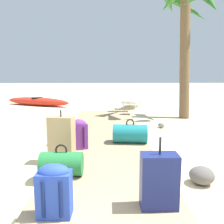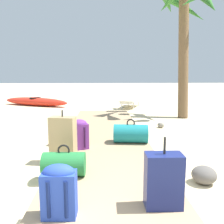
# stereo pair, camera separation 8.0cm
# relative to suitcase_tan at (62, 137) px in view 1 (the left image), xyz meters

# --- Properties ---
(ground_plane) EXTENTS (60.00, 60.00, 0.00)m
(ground_plane) POSITION_rel_suitcase_tan_xyz_m (0.70, 0.65, -0.42)
(ground_plane) COLOR beige
(boardwalk) EXTENTS (1.70, 7.26, 0.08)m
(boardwalk) POSITION_rel_suitcase_tan_xyz_m (0.70, 1.38, -0.38)
(boardwalk) COLOR tan
(boardwalk) RESTS_ON ground
(suitcase_tan) EXTENTS (0.44, 0.30, 0.78)m
(suitcase_tan) POSITION_rel_suitcase_tan_xyz_m (0.00, 0.00, 0.00)
(suitcase_tan) COLOR tan
(suitcase_tan) RESTS_ON boardwalk
(backpack_blue) EXTENTS (0.33, 0.22, 0.52)m
(backpack_blue) POSITION_rel_suitcase_tan_xyz_m (0.21, -1.65, -0.07)
(backpack_blue) COLOR #2847B7
(backpack_blue) RESTS_ON boardwalk
(duffel_bag_teal) EXTENTS (0.70, 0.42, 0.47)m
(duffel_bag_teal) POSITION_rel_suitcase_tan_xyz_m (1.20, 0.84, -0.16)
(duffel_bag_teal) COLOR #197A7F
(duffel_bag_teal) RESTS_ON boardwalk
(suitcase_navy) EXTENTS (0.38, 0.23, 0.74)m
(suitcase_navy) POSITION_rel_suitcase_tan_xyz_m (1.24, -1.52, -0.06)
(suitcase_navy) COLOR navy
(suitcase_navy) RESTS_ON boardwalk
(backpack_orange) EXTENTS (0.38, 0.31, 0.50)m
(backpack_orange) POSITION_rel_suitcase_tan_xyz_m (-0.07, 0.99, -0.08)
(backpack_orange) COLOR orange
(backpack_orange) RESTS_ON boardwalk
(duffel_bag_green) EXTENTS (0.57, 0.34, 0.43)m
(duffel_bag_green) POSITION_rel_suitcase_tan_xyz_m (0.11, -0.70, -0.18)
(duffel_bag_green) COLOR #237538
(duffel_bag_green) RESTS_ON boardwalk
(backpack_purple) EXTENTS (0.37, 0.33, 0.54)m
(backpack_purple) POSITION_rel_suitcase_tan_xyz_m (0.21, 0.50, -0.06)
(backpack_purple) COLOR #6B2D84
(backpack_purple) RESTS_ON boardwalk
(palm_tree_far_right) EXTENTS (1.95, 2.14, 4.21)m
(palm_tree_far_right) POSITION_rel_suitcase_tan_xyz_m (3.32, 4.10, 2.68)
(palm_tree_far_right) COLOR brown
(palm_tree_far_right) RESTS_ON ground
(lounge_chair) EXTENTS (1.09, 1.67, 0.76)m
(lounge_chair) POSITION_rel_suitcase_tan_xyz_m (1.83, 6.25, -0.09)
(lounge_chair) COLOR white
(lounge_chair) RESTS_ON ground
(kayak) EXTENTS (3.26, 1.99, 0.37)m
(kayak) POSITION_rel_suitcase_tan_xyz_m (-2.29, 7.11, -0.24)
(kayak) COLOR red
(kayak) RESTS_ON ground
(rock_right_near) EXTENTS (0.41, 0.41, 0.23)m
(rock_right_near) POSITION_rel_suitcase_tan_xyz_m (1.96, -0.85, -0.30)
(rock_right_near) COLOR #5B5651
(rock_right_near) RESTS_ON ground
(rock_right_far) EXTENTS (0.23, 0.23, 0.14)m
(rock_right_far) POSITION_rel_suitcase_tan_xyz_m (2.20, 2.46, -0.35)
(rock_right_far) COLOR gray
(rock_right_far) RESTS_ON ground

